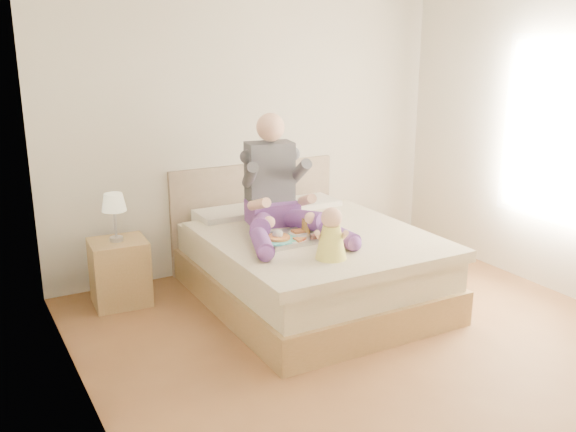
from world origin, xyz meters
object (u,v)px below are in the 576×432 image
adult (277,195)px  baby (331,237)px  tray (289,236)px  bed (305,262)px  nightstand (120,272)px

adult → baby: adult is taller
tray → baby: baby is taller
adult → tray: bearing=-93.8°
bed → baby: size_ratio=5.67×
bed → tray: size_ratio=4.35×
nightstand → tray: bearing=-31.4°
nightstand → adult: adult is taller
nightstand → baby: 1.88m
bed → adult: adult is taller
bed → baby: bed is taller
bed → nightstand: bearing=156.6°
nightstand → tray: size_ratio=1.11×
nightstand → adult: 1.47m
tray → baby: bearing=-84.9°
nightstand → baby: baby is taller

